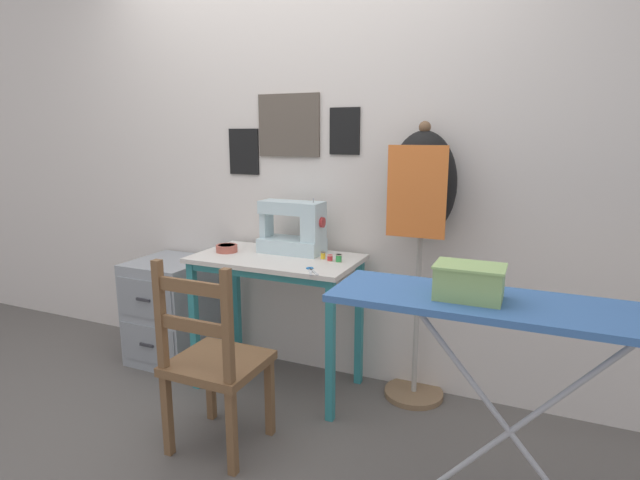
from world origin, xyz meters
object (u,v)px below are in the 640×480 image
(fabric_bowl, at_px, (227,248))
(filing_cabinet, at_px, (172,310))
(thread_spool_mid_table, at_px, (330,258))
(thread_spool_near_machine, at_px, (323,256))
(wooden_chair, at_px, (214,363))
(storage_box, at_px, (469,282))
(thread_spool_far_edge, at_px, (339,258))
(dress_form, at_px, (422,200))
(sewing_machine, at_px, (295,229))
(ironing_board, at_px, (520,318))
(scissors, at_px, (311,270))

(fabric_bowl, distance_m, filing_cabinet, 0.67)
(thread_spool_mid_table, bearing_deg, fabric_bowl, -176.18)
(thread_spool_near_machine, xyz_separation_m, wooden_chair, (-0.23, -0.68, -0.36))
(fabric_bowl, xyz_separation_m, thread_spool_near_machine, (0.57, 0.06, -0.00))
(wooden_chair, relative_size, storage_box, 4.06)
(thread_spool_near_machine, height_order, storage_box, storage_box)
(thread_spool_far_edge, height_order, filing_cabinet, thread_spool_far_edge)
(thread_spool_mid_table, distance_m, filing_cabinet, 1.19)
(dress_form, distance_m, storage_box, 0.96)
(storage_box, bearing_deg, thread_spool_mid_table, 137.80)
(sewing_machine, relative_size, filing_cabinet, 0.58)
(thread_spool_mid_table, relative_size, thread_spool_far_edge, 0.85)
(dress_form, bearing_deg, thread_spool_mid_table, -159.26)
(thread_spool_near_machine, relative_size, ironing_board, 0.03)
(thread_spool_mid_table, xyz_separation_m, filing_cabinet, (-1.09, 0.02, -0.46))
(fabric_bowl, distance_m, dress_form, 1.11)
(sewing_machine, height_order, fabric_bowl, sewing_machine)
(wooden_chair, bearing_deg, thread_spool_far_edge, 62.96)
(sewing_machine, relative_size, scissors, 2.79)
(filing_cabinet, bearing_deg, thread_spool_near_machine, 0.21)
(ironing_board, bearing_deg, thread_spool_far_edge, 142.15)
(scissors, relative_size, thread_spool_far_edge, 3.24)
(fabric_bowl, distance_m, thread_spool_near_machine, 0.57)
(sewing_machine, xyz_separation_m, fabric_bowl, (-0.37, -0.14, -0.12))
(scissors, height_order, wooden_chair, wooden_chair)
(scissors, distance_m, thread_spool_far_edge, 0.22)
(fabric_bowl, height_order, ironing_board, ironing_board)
(sewing_machine, height_order, storage_box, sewing_machine)
(dress_form, bearing_deg, wooden_chair, -131.24)
(sewing_machine, xyz_separation_m, filing_cabinet, (-0.84, -0.08, -0.58))
(thread_spool_near_machine, distance_m, thread_spool_mid_table, 0.06)
(thread_spool_far_edge, bearing_deg, storage_box, -44.01)
(scissors, bearing_deg, sewing_machine, 127.97)
(sewing_machine, relative_size, thread_spool_near_machine, 9.63)
(thread_spool_far_edge, xyz_separation_m, dress_form, (0.38, 0.17, 0.31))
(fabric_bowl, xyz_separation_m, scissors, (0.60, -0.17, -0.02))
(sewing_machine, relative_size, ironing_board, 0.30)
(thread_spool_mid_table, distance_m, wooden_chair, 0.80)
(wooden_chair, bearing_deg, thread_spool_near_machine, 70.98)
(sewing_machine, distance_m, thread_spool_near_machine, 0.24)
(sewing_machine, relative_size, thread_spool_far_edge, 9.03)
(sewing_machine, height_order, dress_form, dress_form)
(thread_spool_far_edge, height_order, storage_box, storage_box)
(sewing_machine, xyz_separation_m, dress_form, (0.68, 0.07, 0.19))
(thread_spool_near_machine, bearing_deg, dress_form, 16.21)
(dress_form, height_order, ironing_board, dress_form)
(thread_spool_mid_table, relative_size, filing_cabinet, 0.05)
(thread_spool_near_machine, xyz_separation_m, filing_cabinet, (-1.04, -0.00, -0.46))
(fabric_bowl, distance_m, wooden_chair, 0.79)
(thread_spool_near_machine, height_order, dress_form, dress_form)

